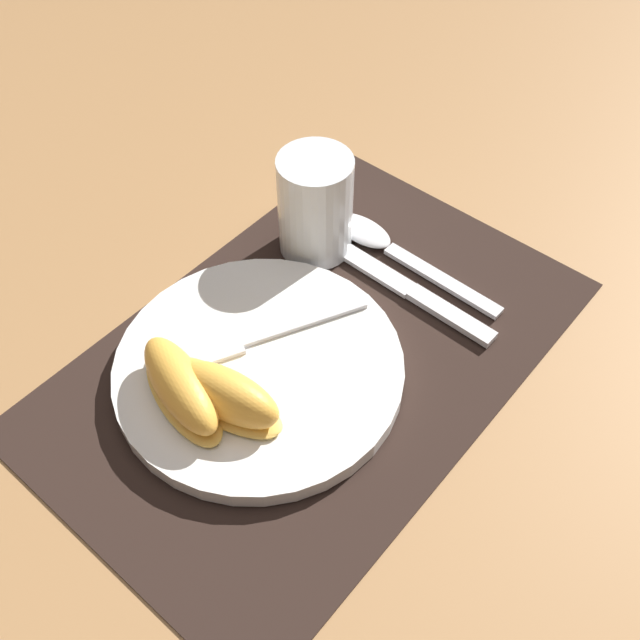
% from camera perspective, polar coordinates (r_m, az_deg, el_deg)
% --- Properties ---
extents(ground_plane, '(3.00, 3.00, 0.00)m').
position_cam_1_polar(ground_plane, '(0.66, -0.44, -2.67)').
color(ground_plane, '#A37547').
extents(placemat, '(0.48, 0.31, 0.00)m').
position_cam_1_polar(placemat, '(0.66, -0.44, -2.56)').
color(placemat, black).
rests_on(placemat, ground_plane).
extents(plate, '(0.25, 0.25, 0.02)m').
position_cam_1_polar(plate, '(0.64, -4.65, -3.72)').
color(plate, white).
rests_on(plate, placemat).
extents(juice_glass, '(0.07, 0.07, 0.10)m').
position_cam_1_polar(juice_glass, '(0.71, -0.36, 8.35)').
color(juice_glass, silver).
rests_on(juice_glass, placemat).
extents(knife, '(0.02, 0.22, 0.01)m').
position_cam_1_polar(knife, '(0.71, 5.89, 2.85)').
color(knife, silver).
rests_on(knife, placemat).
extents(spoon, '(0.03, 0.20, 0.01)m').
position_cam_1_polar(spoon, '(0.74, 4.81, 5.85)').
color(spoon, silver).
rests_on(spoon, placemat).
extents(fork, '(0.18, 0.10, 0.00)m').
position_cam_1_polar(fork, '(0.64, -5.40, -1.39)').
color(fork, silver).
rests_on(fork, plate).
extents(citrus_wedge_0, '(0.07, 0.12, 0.04)m').
position_cam_1_polar(citrus_wedge_0, '(0.60, -10.55, -5.04)').
color(citrus_wedge_0, '#F7C656').
rests_on(citrus_wedge_0, plate).
extents(citrus_wedge_1, '(0.06, 0.12, 0.04)m').
position_cam_1_polar(citrus_wedge_1, '(0.59, -7.79, -5.61)').
color(citrus_wedge_1, '#F7C656').
rests_on(citrus_wedge_1, plate).
extents(citrus_wedge_2, '(0.06, 0.10, 0.04)m').
position_cam_1_polar(citrus_wedge_2, '(0.59, -7.12, -5.72)').
color(citrus_wedge_2, '#F7C656').
rests_on(citrus_wedge_2, plate).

